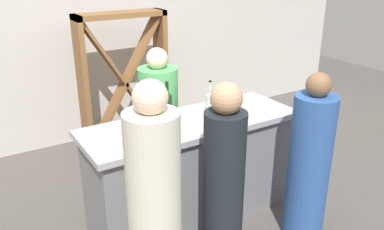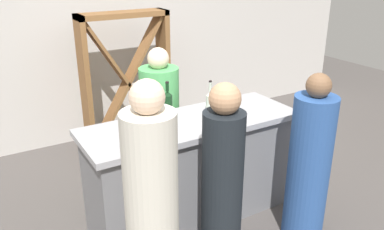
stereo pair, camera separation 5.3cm
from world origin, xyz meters
The scene contains 14 objects.
ground_plane centered at (0.00, 0.00, 0.00)m, with size 12.00×12.00×0.00m, color #4C4744.
back_wall centered at (0.00, 2.20, 1.40)m, with size 8.00×0.10×2.80m, color #BCB7B2.
bar_counter centered at (0.00, 0.00, 0.47)m, with size 1.88×0.67×0.94m.
wine_rack centered at (0.07, 1.65, 0.82)m, with size 1.05×0.28×1.65m.
wine_bottle_leftmost_dark_green centered at (-0.36, 0.23, 1.07)m, with size 0.07×0.07×0.34m.
wine_bottle_second_left_dark_green centered at (-0.11, 0.23, 1.05)m, with size 0.08×0.08×0.30m.
wine_bottle_center_clear_pale centered at (0.17, -0.01, 1.06)m, with size 0.07×0.07×0.32m.
wine_glass_near_left centered at (-0.56, -0.17, 1.05)m, with size 0.07×0.07×0.16m.
wine_glass_near_center centered at (0.38, -0.06, 1.06)m, with size 0.08×0.08×0.17m.
wine_glass_near_right centered at (-0.21, 0.00, 1.05)m, with size 0.07×0.07×0.15m.
person_left_guest centered at (-0.10, -0.61, 0.68)m, with size 0.33×0.33×1.45m.
person_center_guest centered at (0.68, -0.70, 0.65)m, with size 0.44×0.44×1.42m.
person_right_guest centered at (-0.73, -0.75, 0.75)m, with size 0.42×0.42×1.61m.
person_server_behind centered at (0.02, 0.67, 0.65)m, with size 0.47×0.47×1.43m.
Camera 1 is at (-1.63, -2.65, 2.23)m, focal length 37.57 mm.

